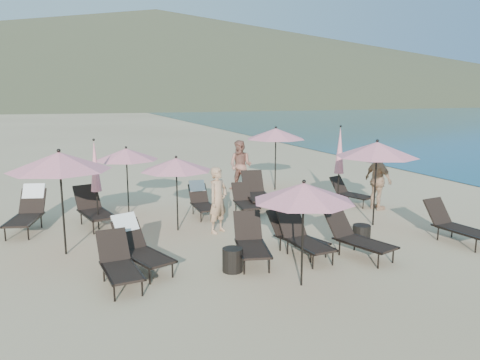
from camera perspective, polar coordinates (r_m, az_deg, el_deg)
name	(u,v)px	position (r m, az deg, el deg)	size (l,w,h in m)	color
ground	(303,252)	(11.01, 7.74, -8.75)	(800.00, 800.00, 0.00)	#D6BA8C
volcanic_headland	(174,56)	(321.70, -8.09, 14.71)	(690.00, 690.00, 55.00)	brown
lounger_0	(119,263)	(9.39, -14.56, -9.72)	(0.73, 1.63, 0.91)	black
lounger_1	(139,245)	(10.04, -12.24, -7.79)	(1.13, 1.80, 1.06)	black
lounger_2	(251,241)	(10.29, 1.36, -7.45)	(1.01, 1.75, 0.95)	black
lounger_3	(303,237)	(10.65, 7.73, -6.95)	(0.72, 1.66, 0.93)	black
lounger_4	(357,237)	(10.88, 14.03, -6.71)	(1.08, 1.78, 0.96)	black
lounger_5	(455,224)	(12.69, 24.72, -4.89)	(0.82, 1.73, 0.96)	black
lounger_6	(28,210)	(13.71, -24.46, -3.38)	(1.10, 1.92, 1.13)	black
lounger_7	(94,208)	(13.54, -17.41, -3.32)	(1.05, 1.89, 1.02)	black
lounger_8	(201,200)	(14.07, -4.72, -2.43)	(0.61, 1.55, 0.95)	black
lounger_9	(245,200)	(14.22, 0.59, -2.50)	(0.74, 1.53, 0.85)	black
lounger_10	(256,192)	(14.99, 2.01, -1.41)	(1.05, 1.96, 1.07)	black
lounger_11	(350,192)	(15.80, 13.25, -1.44)	(1.01, 1.58, 0.85)	black
lounger_12	(295,234)	(10.93, 6.75, -6.56)	(1.01, 1.66, 0.89)	black
umbrella_open_0	(59,161)	(11.03, -21.16, 2.14)	(2.25, 2.25, 2.42)	black
umbrella_open_1	(176,165)	(12.30, -7.78, 1.88)	(1.87, 1.87, 2.01)	black
umbrella_open_2	(377,149)	(13.16, 16.36, 3.59)	(2.22, 2.22, 2.39)	black
umbrella_open_3	(126,154)	(14.30, -13.70, 3.07)	(1.91, 1.91, 2.06)	black
umbrella_open_4	(276,134)	(17.44, 4.39, 5.65)	(2.22, 2.22, 2.39)	black
umbrella_open_5	(304,192)	(8.70, 7.77, -1.50)	(1.92, 1.92, 2.06)	black
umbrella_closed_0	(340,151)	(14.88, 12.05, 3.49)	(0.31, 0.31, 2.64)	black
umbrella_closed_1	(95,167)	(12.87, -17.24, 1.55)	(0.29, 0.29, 2.45)	black
side_table_0	(233,260)	(9.76, -0.91, -9.71)	(0.42, 0.42, 0.49)	black
side_table_1	(361,234)	(11.86, 14.59, -6.41)	(0.44, 0.44, 0.46)	black
beachgoer_a	(218,200)	(12.21, -2.69, -2.44)	(0.64, 0.42, 1.74)	tan
beachgoer_b	(241,166)	(17.39, 0.07, 1.77)	(0.91, 0.71, 1.88)	#935D4B
beachgoer_c	(378,180)	(15.19, 16.51, -0.02)	(1.09, 0.46, 1.87)	tan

